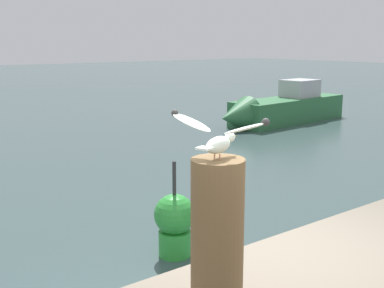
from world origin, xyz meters
TOP-DOWN VIEW (x-y plane):
  - mooring_post at (-0.77, -0.57)m, footprint 0.33×0.33m
  - seagull at (-0.77, -0.57)m, footprint 0.39×0.65m
  - boat_green at (10.64, 9.35)m, footprint 6.08×1.85m
  - channel_buoy at (1.11, 2.49)m, footprint 0.56×0.56m

SIDE VIEW (x-z plane):
  - channel_buoy at x=1.11m, z-range -0.19..1.14m
  - boat_green at x=10.64m, z-range -0.32..1.33m
  - mooring_post at x=-0.77m, z-range 1.26..2.20m
  - seagull at x=-0.77m, z-range 2.20..2.47m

